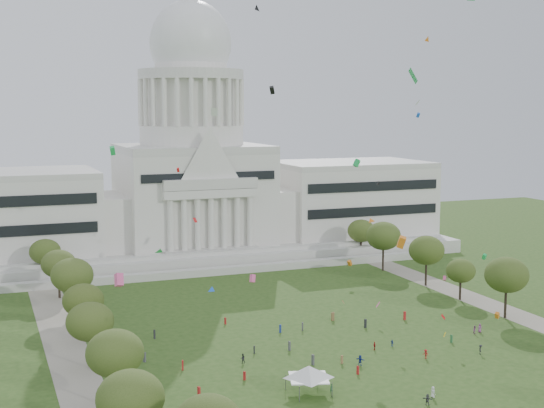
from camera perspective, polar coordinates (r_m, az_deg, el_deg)
The scene contains 30 objects.
ground at distance 138.07m, azimuth 6.92°, elevation -12.17°, with size 400.00×400.00×0.00m, color #2B4B17.
capitol at distance 237.62m, azimuth -5.99°, elevation 1.54°, with size 160.00×64.50×91.30m.
path_left at distance 152.34m, azimuth -15.23°, elevation -10.49°, with size 8.00×160.00×0.04m, color gray.
path_right at distance 187.30m, azimuth 15.66°, elevation -7.17°, with size 8.00×160.00×0.04m, color gray.
row_tree_l_0 at distance 101.36m, azimuth -10.62°, elevation -14.19°, with size 8.85×8.85×12.59m.
row_tree_l_1 at distance 118.93m, azimuth -11.74°, elevation -10.95°, with size 8.86×8.86×12.59m.
row_tree_l_2 at distance 138.13m, azimuth -13.55°, elevation -8.61°, with size 8.42×8.42×11.97m.
row_tree_r_2 at distance 173.17m, azimuth 17.25°, elevation -5.12°, with size 9.55×9.55×13.58m.
row_tree_l_3 at distance 154.26m, azimuth -14.03°, elevation -7.07°, with size 8.12×8.12×11.55m.
row_tree_r_3 at distance 187.15m, azimuth 14.03°, elevation -4.90°, with size 7.01×7.01×9.98m.
row_tree_l_4 at distance 171.90m, azimuth -14.82°, elevation -5.22°, with size 9.29×9.29×13.21m.
row_tree_r_4 at distance 199.54m, azimuth 11.56°, elevation -3.44°, with size 9.19×9.19×13.06m.
row_tree_l_5 at distance 190.10m, azimuth -15.78°, elevation -4.36°, with size 8.33×8.33×11.85m.
row_tree_r_5 at distance 215.74m, azimuth 8.39°, elevation -2.39°, with size 9.82×9.82×13.96m.
row_tree_l_6 at distance 207.74m, azimuth -16.72°, elevation -3.46°, with size 8.19×8.19×11.64m.
row_tree_r_6 at distance 232.65m, azimuth 6.74°, elevation -2.02°, with size 8.42×8.42×11.97m.
event_tent at distance 124.72m, azimuth 2.78°, elevation -12.48°, with size 10.66×10.66×4.75m.
person_0 at distance 163.06m, azimuth 15.38°, elevation -8.99°, with size 0.87×0.57×1.79m, color #994C8C.
person_2 at distance 161.84m, azimuth 15.03°, elevation -9.13°, with size 0.81×0.50×1.66m, color #994C8C.
person_3 at distance 144.50m, azimuth 11.50°, elevation -11.00°, with size 1.13×0.58×1.75m, color #B21E1E.
person_4 at distance 147.80m, azimuth 7.72°, elevation -10.54°, with size 0.93×0.51×1.60m, color #B21E1E.
person_5 at distance 139.17m, azimuth 6.66°, elevation -11.60°, with size 1.73×0.68×1.87m, color navy.
person_6 at distance 126.51m, azimuth 12.02°, elevation -13.68°, with size 0.90×0.59×1.84m, color silver.
person_7 at distance 126.08m, azimuth 4.50°, elevation -13.67°, with size 0.58×0.43×1.60m, color #33723F.
person_8 at distance 139.40m, azimuth -2.22°, elevation -11.54°, with size 0.87×0.54×1.79m, color #26262B.
person_9 at distance 149.27m, azimuth 15.43°, elevation -10.52°, with size 1.17×0.60×1.81m, color #26262B.
person_10 at distance 150.45m, azimuth 9.04°, elevation -10.29°, with size 0.79×0.43×1.34m, color navy.
person_11 at distance 123.48m, azimuth 11.63°, elevation -14.23°, with size 1.64×0.65×1.76m, color #4C4C51.
distant_crowd at distance 146.12m, azimuth -1.22°, elevation -10.64°, with size 65.48×38.65×1.95m.
kite_swarm at distance 137.89m, azimuth 4.71°, elevation 0.46°, with size 86.01×98.83×64.42m.
Camera 1 is at (-61.85, -114.64, 45.78)m, focal length 50.00 mm.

